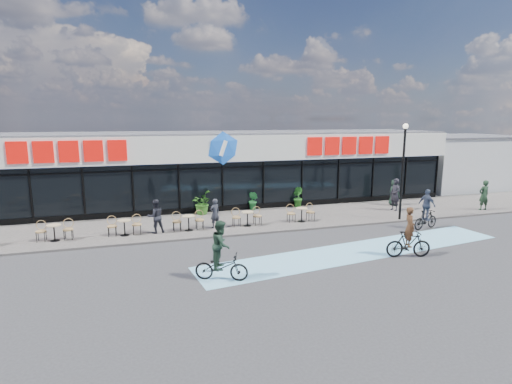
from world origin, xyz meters
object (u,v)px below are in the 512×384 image
cyclist_b (426,213)px  patron_right (156,216)px  lamp_post (403,163)px  pedestrian_c (484,195)px  patron_left (215,213)px  potted_plant_mid (253,201)px  pedestrian_b (394,192)px  pedestrian_a (395,195)px  potted_plant_right (297,197)px  potted_plant_left (201,203)px  cyclist_a (409,240)px

cyclist_b → patron_right: bearing=167.8°
patron_right → cyclist_b: 13.26m
lamp_post → pedestrian_c: (6.14, 0.51, -2.14)m
patron_left → patron_right: patron_right is taller
potted_plant_mid → cyclist_b: cyclist_b is taller
patron_right → pedestrian_b: size_ratio=0.99×
lamp_post → pedestrian_a: 3.01m
potted_plant_right → patron_right: (-8.60, -3.34, 0.20)m
lamp_post → pedestrian_a: lamp_post is taller
potted_plant_left → potted_plant_mid: size_ratio=1.17×
potted_plant_mid → pedestrian_b: bearing=-8.3°
pedestrian_a → pedestrian_c: (5.11, -1.41, -0.06)m
patron_left → cyclist_a: 9.04m
potted_plant_left → cyclist_a: cyclist_a is taller
lamp_post → patron_right: (-12.72, 1.06, -2.23)m
patron_right → pedestrian_c: (18.87, -0.55, 0.09)m
lamp_post → cyclist_a: lamp_post is taller
lamp_post → cyclist_a: (-3.27, -5.00, -2.40)m
potted_plant_left → potted_plant_mid: 3.12m
patron_left → pedestrian_b: bearing=166.0°
pedestrian_b → pedestrian_c: pedestrian_c is taller
patron_right → pedestrian_a: (13.76, 0.86, 0.14)m
cyclist_a → pedestrian_b: bearing=57.8°
lamp_post → pedestrian_b: (1.84, 3.13, -2.22)m
patron_left → cyclist_b: size_ratio=0.72×
potted_plant_left → pedestrian_b: pedestrian_b is taller
patron_right → cyclist_a: (9.46, -6.06, -0.18)m
patron_left → cyclist_b: 10.52m
cyclist_a → cyclist_b: (3.50, 3.26, 0.09)m
lamp_post → potted_plant_mid: (-6.95, 4.41, -2.47)m
pedestrian_b → cyclist_a: (-5.11, -8.13, -0.19)m
patron_left → potted_plant_left: bearing=-110.1°
potted_plant_right → potted_plant_mid: bearing=179.7°
cyclist_a → cyclist_b: bearing=42.9°
potted_plant_mid → potted_plant_right: (2.82, -0.02, 0.05)m
cyclist_a → cyclist_b: size_ratio=1.01×
potted_plant_left → potted_plant_right: 5.93m
potted_plant_mid → potted_plant_left: bearing=-177.2°
lamp_post → pedestrian_b: 4.26m
patron_left → cyclist_a: size_ratio=0.72×
potted_plant_right → pedestrian_b: bearing=-12.0°
patron_left → potted_plant_right: bearing=-174.2°
pedestrian_b → pedestrian_c: bearing=-133.1°
patron_left → pedestrian_c: 16.03m
patron_left → pedestrian_c: bearing=154.1°
potted_plant_mid → pedestrian_b: (8.79, -1.28, 0.26)m
patron_left → cyclist_b: cyclist_b is taller
potted_plant_right → patron_right: size_ratio=0.75×
pedestrian_a → cyclist_a: cyclist_a is taller
lamp_post → patron_right: size_ratio=3.16×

